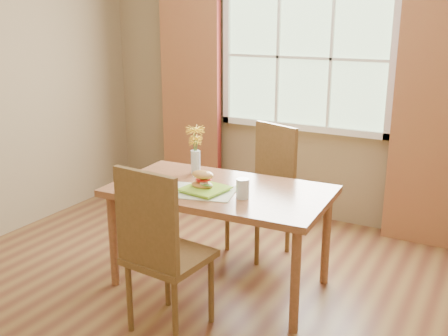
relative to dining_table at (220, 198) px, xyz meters
The scene contains 12 objects.
room 0.77m from the dining_table, 89.70° to the right, with size 4.24×3.84×2.74m.
window 1.76m from the dining_table, 89.94° to the left, with size 1.62×0.06×1.32m.
curtain_left 1.90m from the dining_table, 128.35° to the left, with size 0.65×0.08×2.20m, color maroon.
curtain_right 1.91m from the dining_table, 51.56° to the left, with size 0.65×0.08×2.20m, color maroon.
dining_table is the anchor object (origin of this frame).
chair_near 0.72m from the dining_table, 90.65° to the right, with size 0.48×0.48×1.06m.
chair_far 0.71m from the dining_table, 87.47° to the left, with size 0.55×0.55×1.03m.
placemat 0.17m from the dining_table, 116.13° to the right, with size 0.45×0.33×0.01m, color beige.
plate 0.16m from the dining_table, 110.63° to the right, with size 0.27×0.27×0.01m, color #8ACA32.
croissant_sandwich 0.20m from the dining_table, 124.69° to the right, with size 0.17×0.12×0.12m.
water_glass 0.29m from the dining_table, 25.29° to the right, with size 0.09×0.09×0.13m.
flower_vase 0.48m from the dining_table, 147.46° to the left, with size 0.15×0.15×0.36m.
Camera 1 is at (1.67, -2.64, 1.88)m, focal length 42.00 mm.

